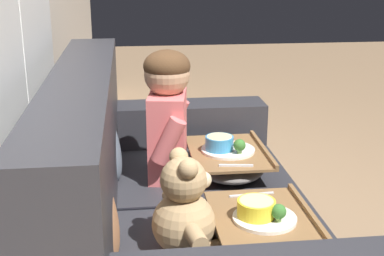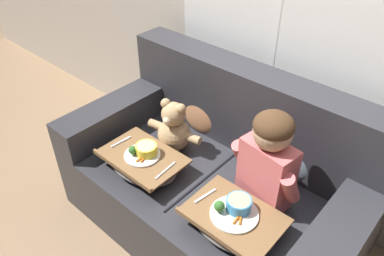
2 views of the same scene
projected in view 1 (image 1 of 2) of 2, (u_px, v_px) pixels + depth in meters
couch at (169, 232)px, 2.13m from camera, size 1.78×0.99×1.00m
throw_pillow_behind_child at (108, 143)px, 2.33m from camera, size 0.34×0.17×0.36m
throw_pillow_behind_teddy at (101, 212)px, 1.70m from camera, size 0.33×0.16×0.34m
child_figure at (168, 108)px, 2.32m from camera, size 0.42×0.22×0.57m
teddy_bear at (185, 211)px, 1.74m from camera, size 0.38×0.27×0.35m
lap_tray_child at (228, 160)px, 2.43m from camera, size 0.48×0.34×0.18m
lap_tray_teddy at (264, 231)px, 1.79m from camera, size 0.49×0.34×0.17m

